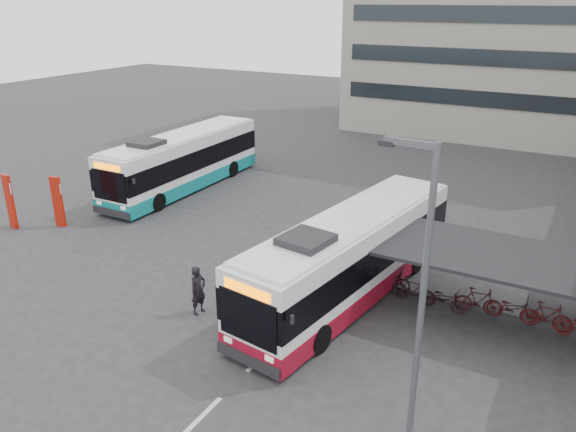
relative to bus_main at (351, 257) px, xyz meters
The scene contains 10 objects.
ground 4.27m from the bus_main, 147.68° to the right, with size 120.00×120.00×0.00m, color #28282B.
bike_shelter 5.22m from the bus_main, ahead, with size 10.00×4.00×2.54m.
road_markings 5.43m from the bus_main, 99.34° to the right, with size 0.15×7.60×0.01m.
bus_main is the anchor object (origin of this frame).
bus_teal 15.65m from the bus_main, 152.30° to the left, with size 2.73×12.00×3.53m.
pedestrian 5.77m from the bus_main, 137.76° to the right, with size 0.67×0.44×1.85m, color black.
lamp_post 8.20m from the bus_main, 55.86° to the right, with size 1.39×0.27×7.92m.
sign_totem_south 17.39m from the bus_main, behind, with size 0.59×0.26×2.75m.
sign_totem_mid 15.44m from the bus_main, behind, with size 0.56×0.27×2.59m.
sign_totem_north 16.73m from the bus_main, 156.00° to the left, with size 0.60×0.18×2.77m.
Camera 1 is at (10.56, -15.68, 10.71)m, focal length 35.00 mm.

